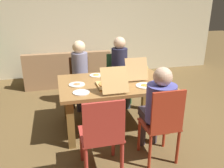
% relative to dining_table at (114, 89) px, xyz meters
% --- Properties ---
extents(ground_plane, '(20.00, 20.00, 0.00)m').
position_rel_dining_table_xyz_m(ground_plane, '(0.00, 0.00, -0.63)').
color(ground_plane, brown).
extents(back_wall, '(7.24, 0.12, 2.91)m').
position_rel_dining_table_xyz_m(back_wall, '(0.00, 2.89, 0.83)').
color(back_wall, beige).
rests_on(back_wall, ground).
extents(dining_table, '(1.62, 1.08, 0.74)m').
position_rel_dining_table_xyz_m(dining_table, '(0.00, 0.00, 0.00)').
color(dining_table, olive).
rests_on(dining_table, ground).
extents(chair_0, '(0.38, 0.40, 0.88)m').
position_rel_dining_table_xyz_m(chair_0, '(-0.40, 1.02, -0.13)').
color(chair_0, brown).
rests_on(chair_0, ground).
extents(person_0, '(0.29, 0.51, 1.22)m').
position_rel_dining_table_xyz_m(person_0, '(-0.40, 0.87, 0.10)').
color(person_0, '#3F3A4A').
rests_on(person_0, ground).
extents(chair_1, '(0.42, 0.41, 0.92)m').
position_rel_dining_table_xyz_m(chair_1, '(0.34, 0.96, -0.13)').
color(chair_1, '#306136').
rests_on(chair_1, ground).
extents(person_1, '(0.30, 0.54, 1.27)m').
position_rel_dining_table_xyz_m(person_1, '(0.34, 0.81, 0.11)').
color(person_1, '#34414A').
rests_on(person_1, ground).
extents(chair_2, '(0.41, 0.41, 0.98)m').
position_rel_dining_table_xyz_m(chair_2, '(0.34, -0.99, -0.08)').
color(chair_2, '#AF341F').
rests_on(chair_2, ground).
extents(person_2, '(0.35, 0.53, 1.19)m').
position_rel_dining_table_xyz_m(person_2, '(0.34, -0.84, 0.08)').
color(person_2, '#41363E').
rests_on(person_2, ground).
extents(chair_3, '(0.46, 0.45, 0.96)m').
position_rel_dining_table_xyz_m(chair_3, '(-0.40, -1.03, -0.10)').
color(chair_3, '#B8362D').
rests_on(chair_3, ground).
extents(pizza_box_0, '(0.36, 0.54, 0.34)m').
position_rel_dining_table_xyz_m(pizza_box_0, '(-0.10, -0.20, 0.16)').
color(pizza_box_0, tan).
rests_on(pizza_box_0, dining_table).
extents(pizza_box_1, '(0.34, 0.47, 0.35)m').
position_rel_dining_table_xyz_m(pizza_box_1, '(0.35, 0.15, 0.16)').
color(pizza_box_1, tan).
rests_on(pizza_box_1, dining_table).
extents(plate_0, '(0.22, 0.22, 0.01)m').
position_rel_dining_table_xyz_m(plate_0, '(-0.53, -0.31, 0.12)').
color(plate_0, white).
rests_on(plate_0, dining_table).
extents(plate_1, '(0.21, 0.21, 0.03)m').
position_rel_dining_table_xyz_m(plate_1, '(-0.20, 0.37, 0.12)').
color(plate_1, white).
rests_on(plate_1, dining_table).
extents(plate_2, '(0.26, 0.26, 0.03)m').
position_rel_dining_table_xyz_m(plate_2, '(0.39, -0.28, 0.12)').
color(plate_2, white).
rests_on(plate_2, dining_table).
extents(plate_3, '(0.23, 0.23, 0.03)m').
position_rel_dining_table_xyz_m(plate_3, '(-0.55, 0.01, 0.12)').
color(plate_3, white).
rests_on(plate_3, dining_table).
extents(drinking_glass_0, '(0.07, 0.07, 0.10)m').
position_rel_dining_table_xyz_m(drinking_glass_0, '(0.65, 0.33, 0.16)').
color(drinking_glass_0, '#E7C766').
rests_on(drinking_glass_0, dining_table).
extents(drinking_glass_1, '(0.07, 0.07, 0.14)m').
position_rel_dining_table_xyz_m(drinking_glass_1, '(-0.01, 0.26, 0.18)').
color(drinking_glass_1, silver).
rests_on(drinking_glass_1, dining_table).
extents(couch, '(1.93, 0.76, 0.80)m').
position_rel_dining_table_xyz_m(couch, '(-0.56, 2.17, -0.33)').
color(couch, '#9B724D').
rests_on(couch, ground).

